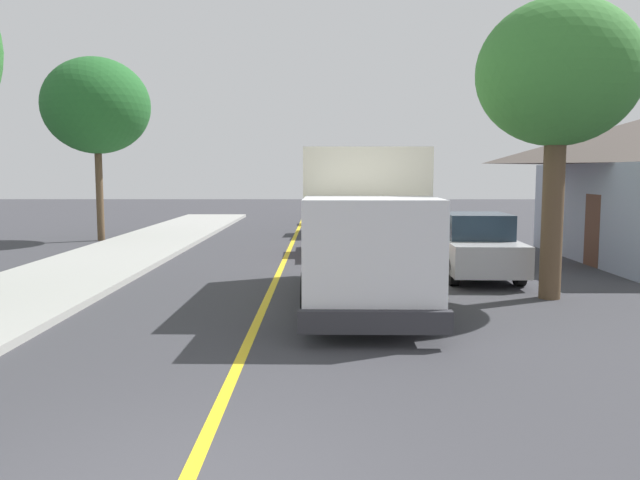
{
  "coord_description": "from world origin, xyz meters",
  "views": [
    {
      "loc": [
        1.21,
        -4.88,
        2.72
      ],
      "look_at": [
        1.15,
        7.41,
        1.4
      ],
      "focal_mm": 35.22,
      "sensor_mm": 36.0,
      "label": 1
    }
  ],
  "objects": [
    {
      "name": "box_truck",
      "position": [
        2.06,
        8.48,
        1.77
      ],
      "size": [
        2.49,
        7.21,
        3.2
      ],
      "color": "#F2EDCC",
      "rests_on": "ground"
    },
    {
      "name": "parked_car_near",
      "position": [
        2.0,
        16.21,
        0.79
      ],
      "size": [
        1.96,
        4.46,
        1.67
      ],
      "color": "maroon",
      "rests_on": "ground"
    },
    {
      "name": "parked_car_far",
      "position": [
        1.96,
        28.4,
        0.79
      ],
      "size": [
        1.94,
        4.45,
        1.67
      ],
      "color": "#B7B7BC",
      "rests_on": "ground"
    },
    {
      "name": "centre_line_yellow",
      "position": [
        0.0,
        10.0,
        0.0
      ],
      "size": [
        0.16,
        56.0,
        0.01
      ],
      "primitive_type": "cube",
      "color": "gold",
      "rests_on": "ground"
    },
    {
      "name": "parked_car_mid",
      "position": [
        1.61,
        22.84,
        0.79
      ],
      "size": [
        1.9,
        4.44,
        1.67
      ],
      "color": "#4C564C",
      "rests_on": "ground"
    },
    {
      "name": "parked_car_furthest",
      "position": [
        2.14,
        35.24,
        0.79
      ],
      "size": [
        1.87,
        4.43,
        1.67
      ],
      "color": "silver",
      "rests_on": "ground"
    },
    {
      "name": "parked_van_across",
      "position": [
        5.2,
        11.48,
        0.79
      ],
      "size": [
        1.93,
        4.45,
        1.67
      ],
      "color": "#B7B7BC",
      "rests_on": "ground"
    },
    {
      "name": "street_tree_down_block",
      "position": [
        -7.74,
        20.2,
        5.33
      ],
      "size": [
        4.17,
        4.17,
        7.23
      ],
      "color": "brown",
      "rests_on": "ground"
    },
    {
      "name": "street_tree_far_side",
      "position": [
        6.14,
        8.58,
        4.75
      ],
      "size": [
        3.4,
        3.4,
        6.34
      ],
      "color": "brown",
      "rests_on": "ground"
    }
  ]
}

